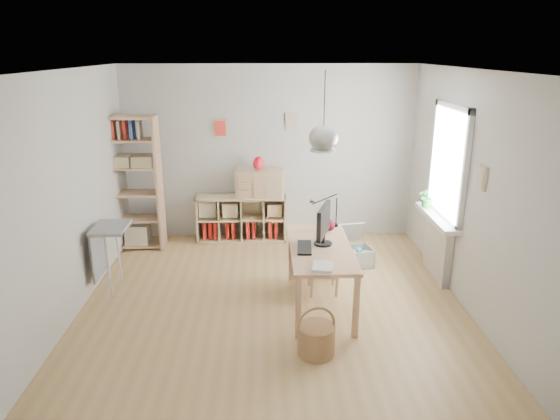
{
  "coord_description": "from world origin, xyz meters",
  "views": [
    {
      "loc": [
        -0.09,
        -5.43,
        2.9
      ],
      "look_at": [
        0.1,
        0.3,
        1.05
      ],
      "focal_mm": 32.0,
      "sensor_mm": 36.0,
      "label": 1
    }
  ],
  "objects_px": {
    "tall_bookshelf": "(132,178)",
    "storage_chest": "(352,253)",
    "desk": "(320,254)",
    "drawer_chest": "(260,183)",
    "cube_shelf": "(240,221)",
    "chair": "(322,258)",
    "monitor": "(324,223)"
  },
  "relations": [
    {
      "from": "chair",
      "to": "storage_chest",
      "type": "distance_m",
      "value": 0.94
    },
    {
      "from": "tall_bookshelf",
      "to": "monitor",
      "type": "bearing_deg",
      "value": -35.61
    },
    {
      "from": "cube_shelf",
      "to": "chair",
      "type": "bearing_deg",
      "value": -58.77
    },
    {
      "from": "storage_chest",
      "to": "monitor",
      "type": "xyz_separation_m",
      "value": [
        -0.56,
        -1.1,
        0.83
      ]
    },
    {
      "from": "chair",
      "to": "monitor",
      "type": "xyz_separation_m",
      "value": [
        -0.04,
        -0.35,
        0.59
      ]
    },
    {
      "from": "cube_shelf",
      "to": "drawer_chest",
      "type": "height_order",
      "value": "drawer_chest"
    },
    {
      "from": "tall_bookshelf",
      "to": "chair",
      "type": "xyz_separation_m",
      "value": [
        2.66,
        -1.53,
        -0.67
      ]
    },
    {
      "from": "desk",
      "to": "cube_shelf",
      "type": "distance_m",
      "value": 2.48
    },
    {
      "from": "chair",
      "to": "tall_bookshelf",
      "type": "bearing_deg",
      "value": 149.34
    },
    {
      "from": "storage_chest",
      "to": "drawer_chest",
      "type": "xyz_separation_m",
      "value": [
        -1.29,
        1.02,
        0.75
      ]
    },
    {
      "from": "chair",
      "to": "monitor",
      "type": "height_order",
      "value": "monitor"
    },
    {
      "from": "tall_bookshelf",
      "to": "storage_chest",
      "type": "bearing_deg",
      "value": -13.8
    },
    {
      "from": "storage_chest",
      "to": "monitor",
      "type": "bearing_deg",
      "value": -128.29
    },
    {
      "from": "storage_chest",
      "to": "desk",
      "type": "bearing_deg",
      "value": -128.26
    },
    {
      "from": "storage_chest",
      "to": "monitor",
      "type": "height_order",
      "value": "monitor"
    },
    {
      "from": "desk",
      "to": "storage_chest",
      "type": "distance_m",
      "value": 1.4
    },
    {
      "from": "cube_shelf",
      "to": "storage_chest",
      "type": "relative_size",
      "value": 2.09
    },
    {
      "from": "desk",
      "to": "drawer_chest",
      "type": "height_order",
      "value": "drawer_chest"
    },
    {
      "from": "tall_bookshelf",
      "to": "drawer_chest",
      "type": "bearing_deg",
      "value": 7.26
    },
    {
      "from": "desk",
      "to": "monitor",
      "type": "distance_m",
      "value": 0.36
    },
    {
      "from": "cube_shelf",
      "to": "tall_bookshelf",
      "type": "xyz_separation_m",
      "value": [
        -1.56,
        -0.28,
        0.79
      ]
    },
    {
      "from": "storage_chest",
      "to": "chair",
      "type": "bearing_deg",
      "value": -135.8
    },
    {
      "from": "storage_chest",
      "to": "monitor",
      "type": "distance_m",
      "value": 1.49
    },
    {
      "from": "desk",
      "to": "cube_shelf",
      "type": "relative_size",
      "value": 1.07
    },
    {
      "from": "cube_shelf",
      "to": "chair",
      "type": "relative_size",
      "value": 1.89
    },
    {
      "from": "desk",
      "to": "drawer_chest",
      "type": "xyz_separation_m",
      "value": [
        -0.7,
        2.19,
        0.27
      ]
    },
    {
      "from": "monitor",
      "to": "tall_bookshelf",
      "type": "bearing_deg",
      "value": 162.98
    },
    {
      "from": "cube_shelf",
      "to": "tall_bookshelf",
      "type": "distance_m",
      "value": 1.77
    },
    {
      "from": "drawer_chest",
      "to": "monitor",
      "type": "bearing_deg",
      "value": -63.85
    },
    {
      "from": "chair",
      "to": "drawer_chest",
      "type": "xyz_separation_m",
      "value": [
        -0.78,
        1.77,
        0.51
      ]
    },
    {
      "from": "cube_shelf",
      "to": "chair",
      "type": "distance_m",
      "value": 2.12
    },
    {
      "from": "chair",
      "to": "drawer_chest",
      "type": "distance_m",
      "value": 2.0
    }
  ]
}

